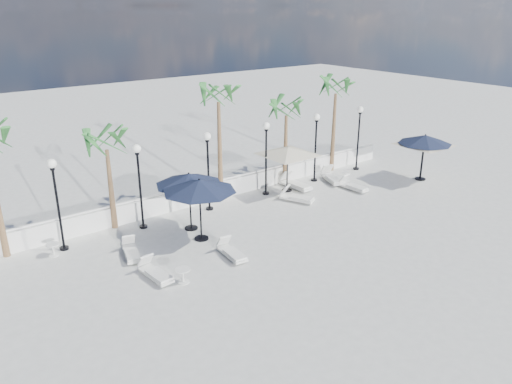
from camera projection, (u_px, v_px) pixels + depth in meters
ground at (299, 260)px, 19.49m from camera, size 100.00×100.00×0.00m
balustrade at (199, 195)px, 24.91m from camera, size 26.00×0.30×1.01m
lamppost_1 at (56, 192)px, 19.48m from camera, size 0.36×0.36×3.84m
lamppost_2 at (139, 175)px, 21.47m from camera, size 0.36×0.36×3.84m
lamppost_3 at (208, 161)px, 23.46m from camera, size 0.36×0.36×3.84m
lamppost_4 at (266, 148)px, 25.44m from camera, size 0.36×0.36×3.84m
lamppost_5 at (316, 138)px, 27.43m from camera, size 0.36×0.36×3.84m
lamppost_6 at (359, 129)px, 29.42m from camera, size 0.36×0.36×3.84m
palm_1 at (106, 146)px, 21.05m from camera, size 2.60×2.60×4.70m
palm_2 at (218, 100)px, 23.81m from camera, size 2.60×2.60×6.10m
palm_3 at (286, 113)px, 26.66m from camera, size 2.60×2.60×4.90m
palm_4 at (336, 91)px, 28.49m from camera, size 2.60×2.60×5.70m
lounger_1 at (131, 252)px, 19.69m from camera, size 0.96×1.74×0.62m
lounger_2 at (155, 273)px, 18.14m from camera, size 0.70×1.76×0.65m
lounger_3 at (232, 252)px, 19.67m from camera, size 0.70×1.70×0.62m
lounger_4 at (295, 184)px, 27.07m from camera, size 0.75×2.03×0.75m
lounger_5 at (297, 197)px, 25.26m from camera, size 1.24×1.86×0.67m
lounger_6 at (353, 186)px, 26.84m from camera, size 0.67×1.74×0.64m
lounger_7 at (332, 178)px, 28.05m from camera, size 1.28×2.04×0.73m
side_table_0 at (183, 274)px, 17.81m from camera, size 0.56×0.56×0.54m
side_table_1 at (53, 248)px, 19.74m from camera, size 0.53×0.53×0.51m
side_table_2 at (346, 176)px, 28.20m from camera, size 0.51×0.51×0.50m
parasol_navy_left at (199, 186)px, 20.40m from camera, size 3.09×3.09×2.73m
parasol_navy_mid at (189, 179)px, 21.41m from camera, size 2.95×2.95×2.64m
parasol_navy_right at (425, 140)px, 27.71m from camera, size 2.97×2.97×2.66m
parasol_cream_sq_a at (288, 148)px, 25.95m from camera, size 5.22×5.22×2.56m
parasol_cream_sq_b at (424, 138)px, 27.72m from camera, size 5.18×5.18×2.60m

